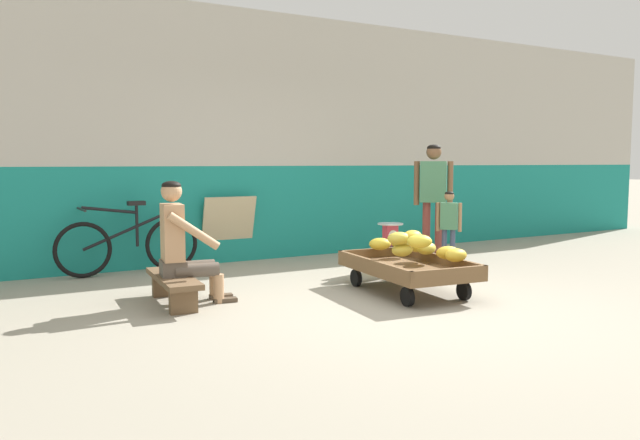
{
  "coord_description": "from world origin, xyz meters",
  "views": [
    {
      "loc": [
        -3.29,
        -4.43,
        1.31
      ],
      "look_at": [
        -0.33,
        0.79,
        0.75
      ],
      "focal_mm": 34.94,
      "sensor_mm": 36.0,
      "label": 1
    }
  ],
  "objects_px": {
    "weighing_scale": "(390,235)",
    "sign_board": "(228,230)",
    "vendor_seated": "(182,243)",
    "customer_child": "(449,221)",
    "banana_cart": "(407,269)",
    "plastic_crate": "(390,260)",
    "bicycle_near_left": "(128,244)",
    "customer_adult": "(433,190)",
    "low_bench": "(173,283)"
  },
  "relations": [
    {
      "from": "weighing_scale",
      "to": "sign_board",
      "type": "height_order",
      "value": "sign_board"
    },
    {
      "from": "vendor_seated",
      "to": "customer_child",
      "type": "xyz_separation_m",
      "value": [
        3.35,
        0.17,
        0.02
      ]
    },
    {
      "from": "banana_cart",
      "to": "plastic_crate",
      "type": "height_order",
      "value": "banana_cart"
    },
    {
      "from": "vendor_seated",
      "to": "plastic_crate",
      "type": "height_order",
      "value": "vendor_seated"
    },
    {
      "from": "weighing_scale",
      "to": "sign_board",
      "type": "xyz_separation_m",
      "value": [
        -1.39,
        1.66,
        -0.02
      ]
    },
    {
      "from": "vendor_seated",
      "to": "bicycle_near_left",
      "type": "distance_m",
      "value": 1.82
    },
    {
      "from": "vendor_seated",
      "to": "customer_child",
      "type": "relative_size",
      "value": 1.19
    },
    {
      "from": "vendor_seated",
      "to": "customer_adult",
      "type": "distance_m",
      "value": 3.53
    },
    {
      "from": "plastic_crate",
      "to": "customer_adult",
      "type": "distance_m",
      "value": 1.19
    },
    {
      "from": "bicycle_near_left",
      "to": "weighing_scale",
      "type": "bearing_deg",
      "value": -28.41
    },
    {
      "from": "banana_cart",
      "to": "plastic_crate",
      "type": "xyz_separation_m",
      "value": [
        0.51,
        1.0,
        -0.09
      ]
    },
    {
      "from": "bicycle_near_left",
      "to": "customer_child",
      "type": "height_order",
      "value": "customer_child"
    },
    {
      "from": "bicycle_near_left",
      "to": "customer_adult",
      "type": "height_order",
      "value": "customer_adult"
    },
    {
      "from": "bicycle_near_left",
      "to": "customer_adult",
      "type": "bearing_deg",
      "value": -18.87
    },
    {
      "from": "vendor_seated",
      "to": "bicycle_near_left",
      "type": "bearing_deg",
      "value": 92.85
    },
    {
      "from": "weighing_scale",
      "to": "bicycle_near_left",
      "type": "height_order",
      "value": "bicycle_near_left"
    },
    {
      "from": "weighing_scale",
      "to": "sign_board",
      "type": "bearing_deg",
      "value": 129.84
    },
    {
      "from": "weighing_scale",
      "to": "customer_child",
      "type": "height_order",
      "value": "customer_child"
    },
    {
      "from": "sign_board",
      "to": "weighing_scale",
      "type": "bearing_deg",
      "value": -50.16
    },
    {
      "from": "weighing_scale",
      "to": "vendor_seated",
      "type": "bearing_deg",
      "value": -172.44
    },
    {
      "from": "vendor_seated",
      "to": "customer_adult",
      "type": "height_order",
      "value": "customer_adult"
    },
    {
      "from": "customer_adult",
      "to": "customer_child",
      "type": "bearing_deg",
      "value": -103.61
    },
    {
      "from": "banana_cart",
      "to": "customer_child",
      "type": "relative_size",
      "value": 1.58
    },
    {
      "from": "weighing_scale",
      "to": "customer_child",
      "type": "relative_size",
      "value": 0.31
    },
    {
      "from": "sign_board",
      "to": "vendor_seated",
      "type": "bearing_deg",
      "value": -121.41
    },
    {
      "from": "customer_child",
      "to": "customer_adult",
      "type": "bearing_deg",
      "value": 76.39
    },
    {
      "from": "weighing_scale",
      "to": "sign_board",
      "type": "relative_size",
      "value": 0.34
    },
    {
      "from": "weighing_scale",
      "to": "customer_adult",
      "type": "xyz_separation_m",
      "value": [
        0.85,
        0.25,
        0.5
      ]
    },
    {
      "from": "plastic_crate",
      "to": "weighing_scale",
      "type": "height_order",
      "value": "weighing_scale"
    },
    {
      "from": "vendor_seated",
      "to": "customer_child",
      "type": "height_order",
      "value": "vendor_seated"
    },
    {
      "from": "bicycle_near_left",
      "to": "customer_child",
      "type": "relative_size",
      "value": 1.73
    },
    {
      "from": "low_bench",
      "to": "customer_child",
      "type": "distance_m",
      "value": 3.47
    },
    {
      "from": "customer_adult",
      "to": "plastic_crate",
      "type": "bearing_deg",
      "value": -163.64
    },
    {
      "from": "low_bench",
      "to": "sign_board",
      "type": "distance_m",
      "value": 2.4
    },
    {
      "from": "weighing_scale",
      "to": "bicycle_near_left",
      "type": "xyz_separation_m",
      "value": [
        -2.7,
        1.46,
        -0.1
      ]
    },
    {
      "from": "plastic_crate",
      "to": "customer_child",
      "type": "xyz_separation_m",
      "value": [
        0.74,
        -0.17,
        0.44
      ]
    },
    {
      "from": "banana_cart",
      "to": "low_bench",
      "type": "bearing_deg",
      "value": 163.18
    },
    {
      "from": "vendor_seated",
      "to": "low_bench",
      "type": "bearing_deg",
      "value": 171.82
    },
    {
      "from": "banana_cart",
      "to": "customer_adult",
      "type": "bearing_deg",
      "value": 42.49
    },
    {
      "from": "low_bench",
      "to": "customer_adult",
      "type": "height_order",
      "value": "customer_adult"
    },
    {
      "from": "customer_adult",
      "to": "weighing_scale",
      "type": "bearing_deg",
      "value": -163.57
    },
    {
      "from": "customer_adult",
      "to": "bicycle_near_left",
      "type": "bearing_deg",
      "value": 161.13
    },
    {
      "from": "plastic_crate",
      "to": "customer_child",
      "type": "distance_m",
      "value": 0.88
    },
    {
      "from": "sign_board",
      "to": "customer_adult",
      "type": "bearing_deg",
      "value": -32.32
    },
    {
      "from": "plastic_crate",
      "to": "weighing_scale",
      "type": "bearing_deg",
      "value": -90.0
    },
    {
      "from": "bicycle_near_left",
      "to": "customer_child",
      "type": "bearing_deg",
      "value": -25.37
    },
    {
      "from": "plastic_crate",
      "to": "customer_adult",
      "type": "xyz_separation_m",
      "value": [
        0.85,
        0.25,
        0.8
      ]
    },
    {
      "from": "plastic_crate",
      "to": "bicycle_near_left",
      "type": "relative_size",
      "value": 0.22
    },
    {
      "from": "customer_adult",
      "to": "vendor_seated",
      "type": "bearing_deg",
      "value": -170.22
    },
    {
      "from": "vendor_seated",
      "to": "sign_board",
      "type": "xyz_separation_m",
      "value": [
        1.23,
        2.01,
        -0.13
      ]
    }
  ]
}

